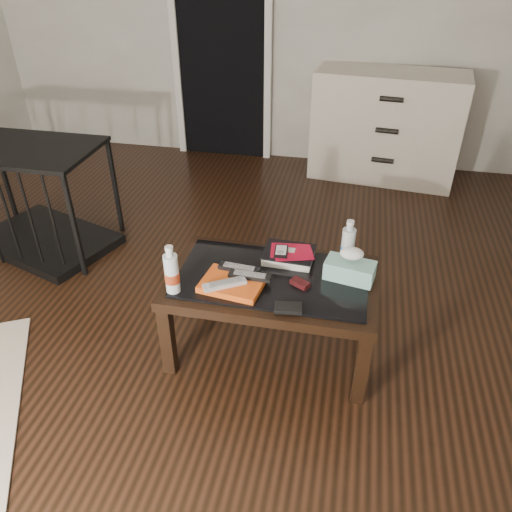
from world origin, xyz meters
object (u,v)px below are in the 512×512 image
at_px(dresser, 386,126).
at_px(tissue_box, 350,270).
at_px(textbook, 289,255).
at_px(water_bottle_right, 348,242).
at_px(pet_crate, 41,215).
at_px(coffee_table, 272,287).
at_px(water_bottle_left, 171,269).

relative_size(dresser, tissue_box, 5.42).
relative_size(textbook, tissue_box, 1.09).
xyz_separation_m(water_bottle_right, tissue_box, (0.02, -0.13, -0.07)).
xyz_separation_m(dresser, pet_crate, (-2.26, -1.65, -0.22)).
bearing_deg(pet_crate, textbook, 2.36).
distance_m(pet_crate, textbook, 1.86).
relative_size(coffee_table, pet_crate, 0.96).
distance_m(water_bottle_right, tissue_box, 0.15).
bearing_deg(tissue_box, dresser, 96.12).
bearing_deg(pet_crate, water_bottle_right, 5.24).
bearing_deg(textbook, pet_crate, 166.06).
bearing_deg(pet_crate, dresser, 55.12).
bearing_deg(water_bottle_left, textbook, 37.26).
xyz_separation_m(dresser, textbook, (-0.50, -2.18, 0.03)).
xyz_separation_m(pet_crate, textbook, (1.77, -0.53, 0.25)).
bearing_deg(water_bottle_right, textbook, -174.74).
bearing_deg(water_bottle_right, pet_crate, 166.22).
height_order(dresser, textbook, dresser).
distance_m(textbook, water_bottle_right, 0.30).
bearing_deg(dresser, textbook, -96.69).
xyz_separation_m(coffee_table, textbook, (0.05, 0.16, 0.09)).
bearing_deg(textbook, dresser, 79.85).
xyz_separation_m(coffee_table, water_bottle_right, (0.34, 0.19, 0.18)).
relative_size(coffee_table, dresser, 0.80).
bearing_deg(tissue_box, coffee_table, -159.67).
xyz_separation_m(textbook, water_bottle_left, (-0.48, -0.36, 0.10)).
relative_size(water_bottle_right, tissue_box, 1.03).
height_order(coffee_table, dresser, dresser).
bearing_deg(coffee_table, water_bottle_right, 29.11).
height_order(coffee_table, tissue_box, tissue_box).
height_order(textbook, tissue_box, tissue_box).
relative_size(textbook, water_bottle_left, 1.05).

